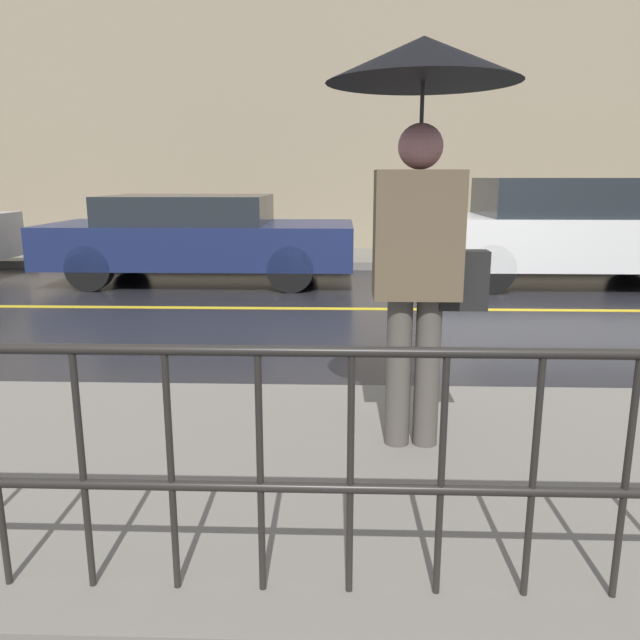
# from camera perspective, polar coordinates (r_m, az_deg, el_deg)

# --- Properties ---
(ground_plane) EXTENTS (80.00, 80.00, 0.00)m
(ground_plane) POSITION_cam_1_polar(r_m,az_deg,el_deg) (7.57, 12.46, 0.93)
(ground_plane) COLOR black
(sidewalk_near) EXTENTS (28.00, 2.44, 0.13)m
(sidewalk_near) POSITION_cam_1_polar(r_m,az_deg,el_deg) (3.51, 25.71, -13.11)
(sidewalk_near) COLOR slate
(sidewalk_near) RESTS_ON ground_plane
(sidewalk_far) EXTENTS (28.00, 2.18, 0.13)m
(sidewalk_far) POSITION_cam_1_polar(r_m,az_deg,el_deg) (11.73, 8.76, 5.58)
(sidewalk_far) COLOR slate
(sidewalk_far) RESTS_ON ground_plane
(lane_marking) EXTENTS (25.20, 0.12, 0.01)m
(lane_marking) POSITION_cam_1_polar(r_m,az_deg,el_deg) (7.57, 12.46, 0.96)
(lane_marking) COLOR gold
(lane_marking) RESTS_ON ground_plane
(building_storefront) EXTENTS (28.00, 0.30, 6.15)m
(building_storefront) POSITION_cam_1_polar(r_m,az_deg,el_deg) (12.96, 8.57, 19.62)
(building_storefront) COLOR gray
(building_storefront) RESTS_ON ground_plane
(pedestrian) EXTENTS (0.93, 0.93, 2.04)m
(pedestrian) POSITION_cam_1_polar(r_m,az_deg,el_deg) (3.17, 9.32, 15.59)
(pedestrian) COLOR #4C4742
(pedestrian) RESTS_ON sidewalk_near
(car_navy) EXTENTS (4.47, 1.89, 1.28)m
(car_navy) POSITION_cam_1_polar(r_m,az_deg,el_deg) (9.49, -11.01, 7.49)
(car_navy) COLOR #19234C
(car_navy) RESTS_ON ground_plane
(car_white) EXTENTS (4.20, 1.89, 1.52)m
(car_white) POSITION_cam_1_polar(r_m,az_deg,el_deg) (9.81, 21.56, 7.62)
(car_white) COLOR silver
(car_white) RESTS_ON ground_plane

